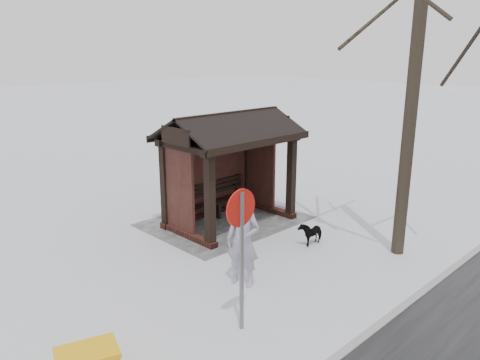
# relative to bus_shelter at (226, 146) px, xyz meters

# --- Properties ---
(ground) EXTENTS (120.00, 120.00, 0.00)m
(ground) POSITION_rel_bus_shelter_xyz_m (0.00, 0.16, -2.17)
(ground) COLOR silver
(ground) RESTS_ON ground
(kerb) EXTENTS (120.00, 0.15, 0.06)m
(kerb) POSITION_rel_bus_shelter_xyz_m (0.00, 5.66, -2.16)
(kerb) COLOR gray
(kerb) RESTS_ON ground
(trampled_patch) EXTENTS (4.20, 3.20, 0.02)m
(trampled_patch) POSITION_rel_bus_shelter_xyz_m (0.00, -0.04, -2.16)
(trampled_patch) COLOR #97979D
(trampled_patch) RESTS_ON ground
(bus_shelter) EXTENTS (3.60, 2.40, 3.09)m
(bus_shelter) POSITION_rel_bus_shelter_xyz_m (0.00, 0.00, 0.00)
(bus_shelter) COLOR #371714
(bus_shelter) RESTS_ON ground
(pedestrian) EXTENTS (0.68, 0.82, 1.93)m
(pedestrian) POSITION_rel_bus_shelter_xyz_m (2.22, 2.91, -1.20)
(pedestrian) COLOR #9E97B1
(pedestrian) RESTS_ON ground
(dog) EXTENTS (0.70, 0.32, 0.59)m
(dog) POSITION_rel_bus_shelter_xyz_m (-0.44, 2.59, -1.87)
(dog) COLOR black
(dog) RESTS_ON ground
(road_sign) EXTENTS (0.64, 0.10, 2.50)m
(road_sign) POSITION_rel_bus_shelter_xyz_m (3.36, 4.01, -0.38)
(road_sign) COLOR slate
(road_sign) RESTS_ON ground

